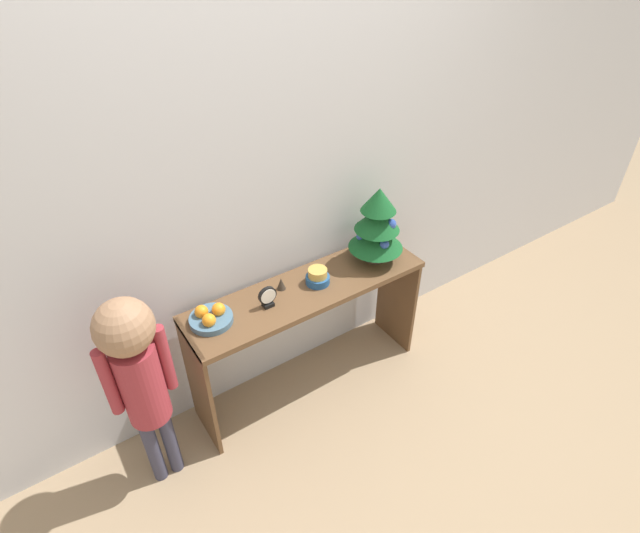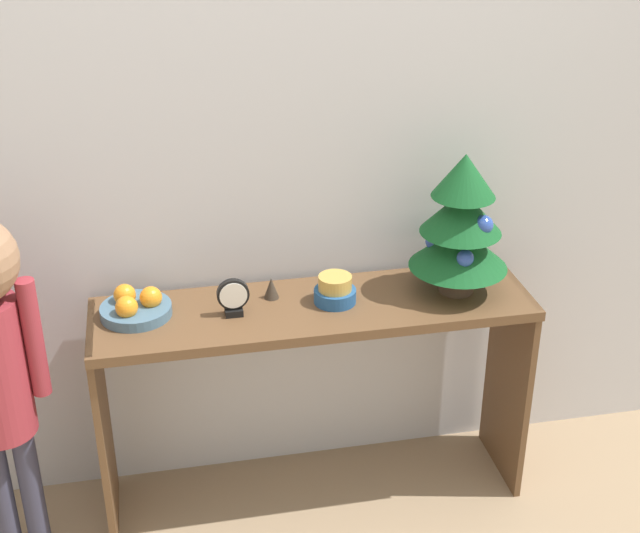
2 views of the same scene
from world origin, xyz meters
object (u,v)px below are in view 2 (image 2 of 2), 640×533
(desk_clock, at_px, (233,298))
(figurine, at_px, (271,288))
(mini_tree, at_px, (461,224))
(fruit_bowl, at_px, (135,307))
(singing_bowl, at_px, (335,291))

(desk_clock, distance_m, figurine, 0.14)
(mini_tree, bearing_deg, desk_clock, -178.94)
(fruit_bowl, relative_size, figurine, 3.13)
(fruit_bowl, distance_m, figurine, 0.39)
(mini_tree, xyz_separation_m, singing_bowl, (-0.37, 0.00, -0.18))
(fruit_bowl, distance_m, desk_clock, 0.28)
(figurine, bearing_deg, desk_clock, -146.71)
(desk_clock, relative_size, figurine, 1.74)
(mini_tree, relative_size, figurine, 6.70)
(fruit_bowl, height_order, singing_bowl, singing_bowl)
(singing_bowl, xyz_separation_m, figurine, (-0.18, 0.06, -0.01))
(singing_bowl, relative_size, figurine, 1.91)
(singing_bowl, distance_m, figurine, 0.19)
(desk_clock, bearing_deg, singing_bowl, 3.18)
(desk_clock, height_order, figurine, desk_clock)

